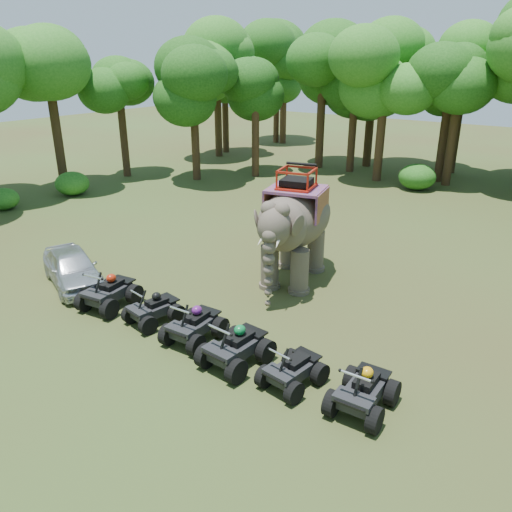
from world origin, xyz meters
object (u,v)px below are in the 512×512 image
object	(u,v)px
elephant	(295,225)
atv_1	(153,305)
parked_car	(72,268)
atv_4	(293,365)
atv_2	(194,321)
atv_0	(109,288)
atv_5	(364,386)
atv_3	(236,342)

from	to	relation	value
elephant	atv_1	distance (m)	5.84
parked_car	atv_4	xyz separation A→B (m)	(9.63, -0.45, -0.07)
atv_1	atv_4	size ratio (longest dim) A/B	1.01
atv_2	atv_4	xyz separation A→B (m)	(3.45, -0.14, -0.05)
atv_0	atv_5	world-z (taller)	atv_0
elephant	parked_car	xyz separation A→B (m)	(-6.20, -5.11, -1.44)
parked_car	atv_5	distance (m)	11.45
elephant	atv_3	size ratio (longest dim) A/B	2.70
atv_0	atv_3	xyz separation A→B (m)	(5.43, -0.19, 0.00)
elephant	atv_2	world-z (taller)	elephant
atv_0	atv_1	bearing A→B (deg)	-4.10
atv_5	atv_4	bearing A→B (deg)	-177.08
atv_2	atv_3	xyz separation A→B (m)	(1.73, -0.25, 0.04)
atv_1	atv_4	bearing A→B (deg)	7.19
atv_3	atv_5	size ratio (longest dim) A/B	1.05
atv_1	atv_3	size ratio (longest dim) A/B	0.87
atv_0	atv_1	world-z (taller)	atv_0
atv_4	elephant	bearing A→B (deg)	129.12
atv_0	atv_1	xyz separation A→B (m)	(1.95, 0.12, -0.08)
atv_2	atv_5	size ratio (longest dim) A/B	0.99
atv_0	atv_2	distance (m)	3.71
parked_car	atv_3	xyz separation A→B (m)	(7.90, -0.56, 0.02)
atv_0	atv_5	size ratio (longest dim) A/B	1.05
atv_3	atv_4	world-z (taller)	atv_3
elephant	atv_4	size ratio (longest dim) A/B	3.12
atv_3	atv_5	xyz separation A→B (m)	(3.54, 0.27, -0.03)
elephant	atv_4	world-z (taller)	elephant
parked_car	atv_5	bearing A→B (deg)	-69.14
atv_0	atv_2	world-z (taller)	atv_0
elephant	atv_1	xyz separation A→B (m)	(-1.78, -5.36, -1.51)
atv_4	atv_5	distance (m)	1.83
atv_4	atv_2	bearing A→B (deg)	-174.89
parked_car	atv_1	xyz separation A→B (m)	(4.42, -0.25, -0.06)
parked_car	elephant	bearing A→B (deg)	-28.19
parked_car	atv_2	xyz separation A→B (m)	(6.18, -0.31, -0.01)
atv_1	elephant	bearing A→B (deg)	81.06
atv_1	atv_3	distance (m)	3.50
atv_5	atv_3	bearing A→B (deg)	-177.94
atv_2	atv_3	bearing A→B (deg)	-11.40
atv_5	atv_2	bearing A→B (deg)	177.95
atv_0	atv_1	distance (m)	1.95
atv_3	atv_4	xyz separation A→B (m)	(1.72, 0.10, -0.09)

